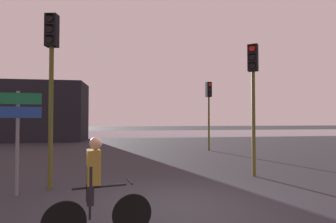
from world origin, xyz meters
TOP-DOWN VIEW (x-y plane):
  - ground_plane at (0.00, 0.00)m, footprint 120.00×120.00m
  - water_strip at (0.00, 28.34)m, footprint 80.00×16.00m
  - distant_building at (-10.31, 18.34)m, footprint 10.75×4.00m
  - traffic_light_near_left at (-3.17, 2.01)m, footprint 0.36×0.38m
  - traffic_light_far_right at (3.67, 9.69)m, footprint 0.37×0.39m
  - traffic_light_near_right at (3.05, 2.73)m, footprint 0.41×0.42m
  - direction_sign_post at (-3.79, 1.45)m, footprint 1.10×0.16m
  - cyclist at (-1.57, -1.21)m, footprint 1.68×0.54m

SIDE VIEW (x-z plane):
  - ground_plane at x=0.00m, z-range 0.00..0.00m
  - water_strip at x=0.00m, z-range 0.00..0.01m
  - cyclist at x=-1.57m, z-range 0.01..1.63m
  - direction_sign_post at x=-3.79m, z-range 0.49..3.09m
  - distant_building at x=-10.31m, z-range 0.00..5.01m
  - traffic_light_far_right at x=3.67m, z-range 0.82..4.93m
  - traffic_light_near_right at x=3.05m, z-range 0.86..5.27m
  - traffic_light_near_left at x=-3.17m, z-range 0.91..5.70m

